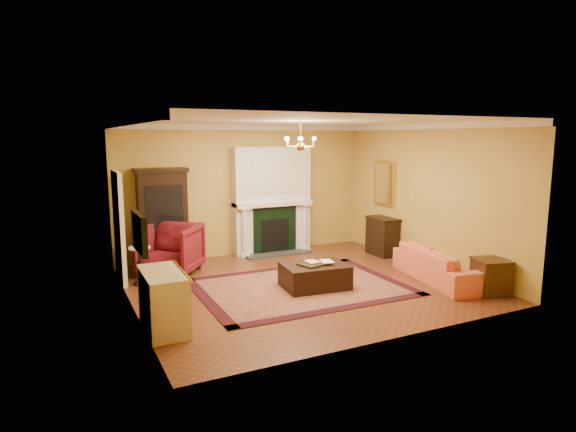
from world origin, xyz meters
TOP-DOWN VIEW (x-y plane):
  - floor at (0.00, 0.00)m, footprint 6.00×5.50m
  - ceiling at (0.00, 0.00)m, footprint 6.00×5.50m
  - wall_back at (0.00, 2.76)m, footprint 6.00×0.02m
  - wall_front at (0.00, -2.76)m, footprint 6.00×0.02m
  - wall_left at (-3.01, 0.00)m, footprint 0.02×5.50m
  - wall_right at (3.01, 0.00)m, footprint 0.02×5.50m
  - fireplace at (0.60, 2.57)m, footprint 1.90×0.70m
  - crown_molding at (0.00, 0.96)m, footprint 6.00×5.50m
  - doorway at (-2.95, 1.70)m, footprint 0.08×1.05m
  - tv_panel at (-2.95, -0.60)m, footprint 0.09×0.95m
  - gilt_mirror at (2.97, 1.40)m, footprint 0.06×0.76m
  - chandelier at (-0.00, 0.00)m, footprint 0.63×0.55m
  - oriental_rug at (-0.08, -0.17)m, footprint 3.74×2.83m
  - china_cabinet at (-1.98, 2.49)m, footprint 1.01×0.48m
  - wingback_armchair at (-2.01, 1.78)m, footprint 1.47×1.46m
  - pedestal_table at (-2.67, 1.31)m, footprint 0.40×0.40m
  - commode at (-2.73, -1.03)m, footprint 0.55×1.14m
  - coral_sofa at (2.48, -1.01)m, footprint 1.03×2.25m
  - end_table at (2.72, -1.97)m, footprint 0.64×0.64m
  - console_table at (2.78, 1.18)m, footprint 0.46×0.78m
  - leather_ottoman at (0.13, -0.32)m, footprint 1.23×0.95m
  - ottoman_tray at (0.10, -0.33)m, footprint 0.57×0.50m
  - book_a at (-0.00, -0.30)m, footprint 0.20×0.03m
  - book_b at (0.25, -0.36)m, footprint 0.21×0.07m
  - topiary_left at (-0.06, 2.53)m, footprint 0.16×0.16m
  - topiary_right at (1.34, 2.53)m, footprint 0.16×0.16m

SIDE VIEW (x-z plane):
  - floor at x=0.00m, z-range -0.02..0.00m
  - oriental_rug at x=-0.08m, z-range 0.00..0.01m
  - leather_ottoman at x=0.13m, z-range 0.02..0.44m
  - end_table at x=2.72m, z-range 0.00..0.60m
  - pedestal_table at x=-2.67m, z-range 0.06..0.77m
  - commode at x=-2.73m, z-range 0.00..0.84m
  - coral_sofa at x=2.48m, z-range 0.00..0.85m
  - console_table at x=2.78m, z-range 0.00..0.85m
  - ottoman_tray at x=0.10m, z-range 0.44..0.47m
  - wingback_armchair at x=-2.01m, z-range 0.00..1.11m
  - book_a at x=0.00m, z-range 0.47..0.74m
  - book_b at x=0.25m, z-range 0.47..0.76m
  - china_cabinet at x=-1.98m, z-range 0.00..1.99m
  - doorway at x=-2.95m, z-range 0.00..2.10m
  - fireplace at x=0.60m, z-range -0.06..2.44m
  - tv_panel at x=-2.95m, z-range 1.06..1.64m
  - topiary_right at x=1.34m, z-range 1.25..1.69m
  - topiary_left at x=-0.06m, z-range 1.25..1.69m
  - wall_back at x=0.00m, z-range 0.00..3.00m
  - wall_front at x=0.00m, z-range 0.00..3.00m
  - wall_left at x=-3.01m, z-range 0.00..3.00m
  - wall_right at x=3.01m, z-range 0.00..3.00m
  - gilt_mirror at x=2.97m, z-range 1.12..2.17m
  - chandelier at x=0.00m, z-range 2.34..2.87m
  - crown_molding at x=0.00m, z-range 2.88..3.00m
  - ceiling at x=0.00m, z-range 3.00..3.02m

